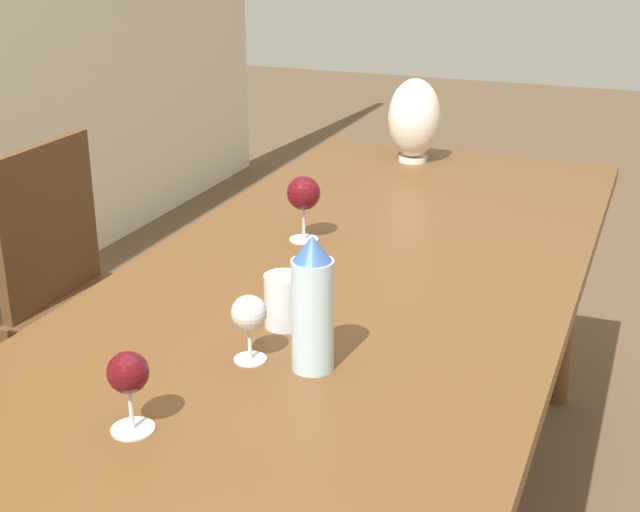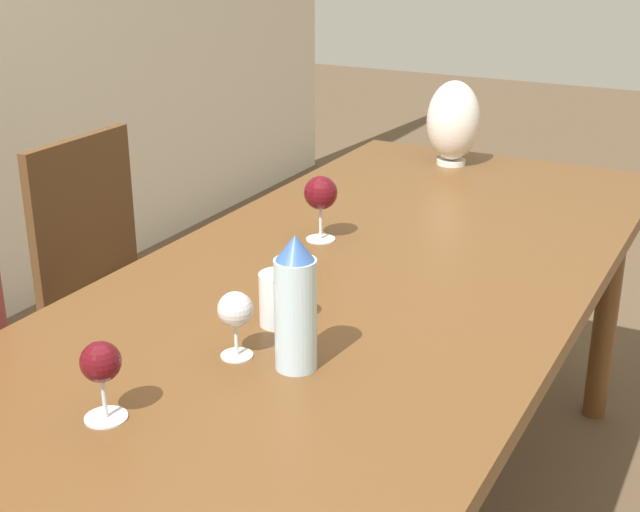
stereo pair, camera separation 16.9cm
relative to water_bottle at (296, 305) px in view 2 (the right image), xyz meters
The scene contains 8 objects.
dining_table 0.23m from the water_bottle, 38.32° to the left, with size 2.80×0.92×0.77m.
water_bottle is the anchor object (origin of this frame).
water_tumbler 0.18m from the water_bottle, 39.77° to the left, with size 0.07×0.07×0.10m.
vase 1.35m from the water_bottle, ahead, with size 0.16×0.16×0.25m.
wine_glass_1 0.62m from the water_bottle, 23.99° to the left, with size 0.08×0.08×0.15m.
wine_glass_2 0.11m from the water_bottle, 96.95° to the left, with size 0.06×0.06×0.12m.
wine_glass_3 0.33m from the water_bottle, 147.65° to the left, with size 0.07×0.07×0.13m.
chair_far 1.17m from the water_bottle, 55.11° to the left, with size 0.44×0.44×0.90m.
Camera 2 is at (-1.26, -0.73, 1.48)m, focal length 50.00 mm.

